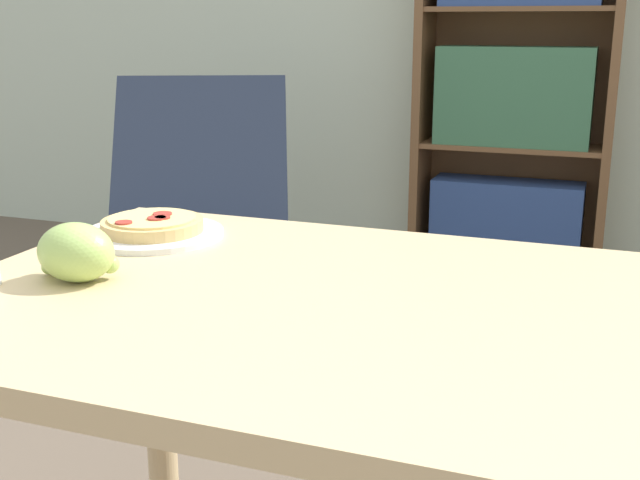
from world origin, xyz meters
TOP-DOWN VIEW (x-y plane):
  - dining_table at (0.01, -0.00)m, footprint 1.27×0.74m
  - pizza_on_plate at (-0.48, 0.19)m, footprint 0.24×0.24m
  - grape_bunch at (-0.45, -0.06)m, footprint 0.12×0.10m
  - lounge_chair_near at (-1.11, 1.48)m, footprint 0.85×0.95m
  - bookshelf at (-0.15, 2.45)m, footprint 0.80×0.29m

SIDE VIEW (x-z plane):
  - lounge_chair_near at x=-1.11m, z-range -0.15..0.73m
  - dining_table at x=0.01m, z-range 0.26..0.99m
  - pizza_on_plate at x=-0.48m, z-range 0.72..0.76m
  - grape_bunch at x=-0.45m, z-range 0.72..0.81m
  - bookshelf at x=-0.15m, z-range -0.05..1.65m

